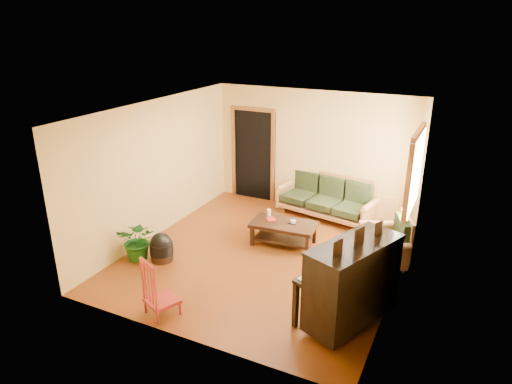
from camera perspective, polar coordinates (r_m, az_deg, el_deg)
The scene contains 16 objects.
floor at distance 8.20m, azimuth 1.10°, elevation -7.95°, with size 5.00×5.00×0.00m, color #58260B.
doorway at distance 10.47m, azimuth -0.36°, elevation 4.59°, with size 1.08×0.16×2.05m, color black.
window at distance 8.25m, azimuth 19.21°, elevation 2.37°, with size 0.12×1.36×1.46m, color white.
sofa at distance 9.67m, azimuth 8.68°, elevation -0.73°, with size 2.05×0.86×0.88m, color #9B6439.
coffee_table at distance 8.52m, azimuth 3.46°, elevation -5.20°, with size 1.19×0.65×0.43m, color black.
armchair at distance 8.05m, azimuth 15.61°, elevation -5.73°, with size 0.86×0.90×0.90m, color #9B6439.
piano at distance 6.35m, azimuth 11.92°, elevation -11.27°, with size 0.82×1.40×1.24m, color black.
footstool at distance 8.14m, azimuth -11.73°, elevation -7.14°, with size 0.40×0.40×0.38m, color black.
red_chair at distance 6.63m, azimuth -11.80°, elevation -11.49°, with size 0.42×0.46×0.89m, color maroon.
leaning_frame at distance 9.74m, azimuth 15.92°, elevation -1.98°, with size 0.46×0.10×0.62m, color gold.
ceramic_crock at distance 9.61m, azimuth 17.31°, elevation -3.71°, with size 0.18×0.18×0.23m, color #344D9D.
potted_plant at distance 8.18m, azimuth -14.49°, elevation -5.84°, with size 0.66×0.57×0.74m, color #175117.
book at distance 8.52m, azimuth 1.40°, elevation -3.48°, with size 0.15×0.20×0.02m, color #A51D16.
candle at distance 8.70m, azimuth 1.61°, elevation -2.58°, with size 0.07×0.07×0.13m, color white.
glass_jar at distance 8.40m, azimuth 4.66°, elevation -3.76°, with size 0.10×0.10×0.07m, color silver.
remote at distance 8.39m, azimuth 4.48°, elevation -3.98°, with size 0.14×0.04×0.01m, color black.
Camera 1 is at (3.00, -6.54, 3.93)m, focal length 32.00 mm.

